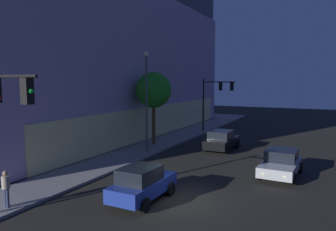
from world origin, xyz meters
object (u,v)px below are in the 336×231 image
at_px(street_lamp_sidewalk, 146,89).
at_px(car_black, 222,140).
at_px(traffic_light_far_corner, 215,94).
at_px(car_blue, 142,183).
at_px(car_silver, 281,163).
at_px(modern_building, 66,56).
at_px(sidewalk_tree, 154,90).
at_px(pedestrian_waiting, 6,186).

bearing_deg(street_lamp_sidewalk, car_black, -52.63).
relative_size(traffic_light_far_corner, street_lamp_sidewalk, 0.75).
distance_m(traffic_light_far_corner, car_blue, 22.15).
distance_m(street_lamp_sidewalk, car_blue, 11.35).
height_order(street_lamp_sidewalk, car_silver, street_lamp_sidewalk).
bearing_deg(car_blue, car_black, -0.20).
bearing_deg(street_lamp_sidewalk, modern_building, 65.28).
height_order(sidewalk_tree, car_blue, sidewalk_tree).
relative_size(modern_building, car_silver, 8.14).
xyz_separation_m(sidewalk_tree, car_silver, (-4.56, -11.64, -4.24)).
bearing_deg(sidewalk_tree, car_blue, -153.26).
relative_size(car_blue, car_silver, 0.90).
bearing_deg(car_blue, street_lamp_sidewalk, 29.15).
relative_size(modern_building, street_lamp_sidewalk, 4.59).
relative_size(modern_building, car_black, 8.38).
bearing_deg(modern_building, pedestrian_waiting, -142.10).
xyz_separation_m(traffic_light_far_corner, car_silver, (-14.08, -8.99, -3.62)).
relative_size(street_lamp_sidewalk, pedestrian_waiting, 4.74).
height_order(pedestrian_waiting, car_black, pedestrian_waiting).
distance_m(sidewalk_tree, car_blue, 14.15).
distance_m(modern_building, sidewalk_tree, 15.56).
distance_m(modern_building, pedestrian_waiting, 26.57).
distance_m(traffic_light_far_corner, pedestrian_waiting, 25.63).
bearing_deg(modern_building, car_blue, -128.35).
relative_size(pedestrian_waiting, car_black, 0.38).
xyz_separation_m(street_lamp_sidewalk, car_black, (3.93, -5.15, -4.38)).
xyz_separation_m(street_lamp_sidewalk, car_blue, (-9.15, -5.11, -4.34)).
relative_size(car_blue, car_black, 0.92).
bearing_deg(pedestrian_waiting, car_black, -16.47).
bearing_deg(pedestrian_waiting, sidewalk_tree, 4.11).
relative_size(pedestrian_waiting, car_silver, 0.37).
xyz_separation_m(street_lamp_sidewalk, pedestrian_waiting, (-12.94, -0.16, -4.06)).
xyz_separation_m(street_lamp_sidewalk, sidewalk_tree, (2.92, 0.98, -0.16)).
bearing_deg(car_blue, modern_building, 51.65).
relative_size(modern_building, pedestrian_waiting, 21.78).
bearing_deg(street_lamp_sidewalk, traffic_light_far_corner, -7.68).
distance_m(sidewalk_tree, pedestrian_waiting, 16.37).
xyz_separation_m(modern_building, street_lamp_sidewalk, (-7.12, -15.46, -3.67)).
xyz_separation_m(modern_building, car_silver, (-8.76, -26.12, -8.08)).
relative_size(street_lamp_sidewalk, car_silver, 1.77).
height_order(traffic_light_far_corner, car_blue, traffic_light_far_corner).
bearing_deg(street_lamp_sidewalk, pedestrian_waiting, -179.28).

